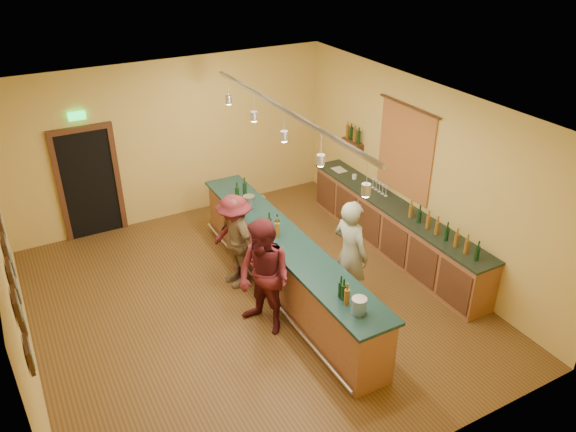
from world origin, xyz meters
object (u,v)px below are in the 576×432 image
tasting_bar (285,261)px  customer_c (235,240)px  back_counter (394,228)px  customer_a (264,277)px  customer_b (236,241)px  bartender (350,254)px  bar_stool (257,204)px

tasting_bar → customer_c: customer_c is taller
back_counter → customer_c: bearing=169.9°
customer_a → back_counter: bearing=84.4°
customer_b → back_counter: bearing=74.8°
bartender → bar_stool: bearing=-8.0°
customer_b → customer_c: (0.00, 0.05, 0.00)m
back_counter → bartender: size_ratio=2.50×
customer_a → bar_stool: size_ratio=2.83×
back_counter → customer_c: (-2.92, 0.52, 0.31)m
tasting_bar → customer_b: 0.87m
customer_a → bar_stool: (1.25, 2.84, -0.41)m
bartender → customer_c: (-1.33, 1.41, -0.11)m
tasting_bar → customer_a: (-0.68, -0.64, 0.31)m
customer_a → customer_c: 1.35m
back_counter → tasting_bar: tasting_bar is taller
customer_c → customer_a: bearing=-19.7°
tasting_bar → customer_c: 0.91m
customer_a → customer_b: (0.13, 1.29, -0.11)m
back_counter → bar_stool: 2.70m
bartender → customer_a: 1.46m
tasting_bar → back_counter: bearing=4.4°
bar_stool → customer_c: bearing=-126.8°
back_counter → customer_c: size_ratio=2.84×
back_counter → bar_stool: bearing=131.6°
customer_c → bar_stool: bearing=128.9°
back_counter → customer_a: customer_a is taller
tasting_bar → bar_stool: (0.58, 2.20, -0.11)m
tasting_bar → bartender: (0.78, -0.71, 0.30)m
customer_b → bar_stool: bearing=138.0°
tasting_bar → customer_c: size_ratio=3.18×
customer_b → customer_c: size_ratio=1.00×
customer_b → customer_c: 0.05m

